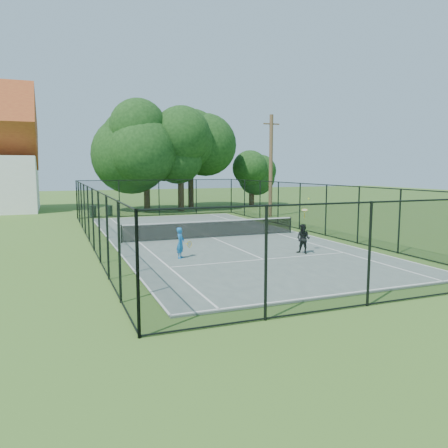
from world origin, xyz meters
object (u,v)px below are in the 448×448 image
object	(u,v)px
player_black	(303,239)
utility_pole	(271,165)
trash_bin_right	(109,211)
trash_bin_left	(93,211)
tennis_net	(212,228)
player_blue	(181,243)

from	to	relation	value
player_black	utility_pole	bearing A→B (deg)	67.87
trash_bin_right	player_black	world-z (taller)	player_black
trash_bin_left	utility_pole	size ratio (longest dim) A/B	0.11
tennis_net	trash_bin_left	distance (m)	14.92
utility_pole	player_blue	bearing A→B (deg)	-129.76
player_blue	player_black	size ratio (longest dim) A/B	0.53
trash_bin_right	player_blue	xyz separation A→B (m)	(0.74, -18.99, 0.28)
trash_bin_right	player_blue	world-z (taller)	player_blue
utility_pole	player_blue	xyz separation A→B (m)	(-11.51, -13.83, -3.43)
trash_bin_right	player_black	xyz separation A→B (m)	(6.19, -20.05, 0.30)
tennis_net	trash_bin_right	bearing A→B (deg)	105.53
trash_bin_left	player_black	xyz separation A→B (m)	(7.51, -19.85, 0.27)
utility_pole	player_blue	distance (m)	18.31
player_black	trash_bin_right	bearing A→B (deg)	107.17
trash_bin_left	player_blue	bearing A→B (deg)	-83.76
tennis_net	player_blue	xyz separation A→B (m)	(-3.19, -4.83, 0.15)
tennis_net	player_black	xyz separation A→B (m)	(2.26, -5.89, 0.16)
trash_bin_right	player_blue	size ratio (longest dim) A/B	0.66
utility_pole	player_black	size ratio (longest dim) A/B	3.27
tennis_net	trash_bin_right	distance (m)	14.70
utility_pole	player_black	bearing A→B (deg)	-112.13
trash_bin_right	utility_pole	bearing A→B (deg)	-22.84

